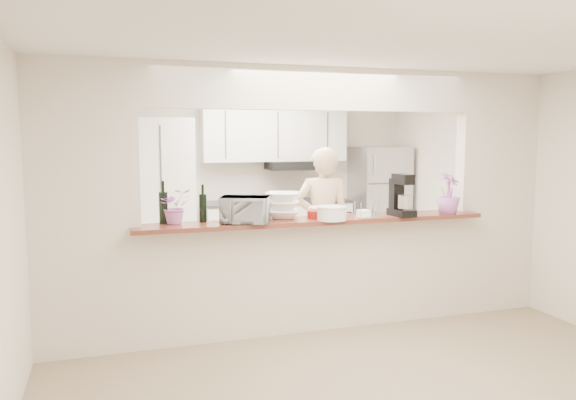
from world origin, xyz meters
name	(u,v)px	position (x,y,z in m)	size (l,w,h in m)	color
floor	(314,328)	(0.00, 0.00, 0.00)	(6.00, 6.00, 0.00)	gray
tile_overlay	(269,287)	(0.00, 1.55, 0.01)	(5.00, 2.90, 0.01)	#BCB8AA
partition	(315,177)	(0.00, 0.00, 1.48)	(5.00, 0.15, 2.50)	beige
bar_counter	(314,271)	(0.00, 0.00, 0.58)	(3.40, 0.38, 1.09)	beige
kitchen_cabinets	(233,200)	(-0.19, 2.72, 0.97)	(3.15, 0.62, 2.25)	silver
refrigerator	(379,203)	(2.05, 2.65, 0.85)	(0.75, 0.70, 1.70)	#A6A6AB
flower_left	(175,206)	(-1.30, 0.05, 1.25)	(0.28, 0.24, 0.31)	#CC6CA7
wine_bottle_a	(203,207)	(-1.05, 0.07, 1.22)	(0.07, 0.07, 0.34)	black
wine_bottle_b	(163,207)	(-1.40, 0.07, 1.24)	(0.08, 0.08, 0.38)	black
toaster_oven	(245,210)	(-0.70, -0.10, 1.21)	(0.43, 0.29, 0.24)	#BBBCC1
serving_bowls	(283,206)	(-0.30, 0.05, 1.21)	(0.33, 0.33, 0.24)	white
plate_stack_a	(332,213)	(0.10, -0.19, 1.15)	(0.28, 0.28, 0.13)	white
plate_stack_b	(323,212)	(0.10, 0.03, 1.14)	(0.27, 0.27, 0.10)	white
red_bowl	(315,214)	(0.00, -0.03, 1.13)	(0.16, 0.16, 0.07)	maroon
tan_bowl	(316,212)	(0.05, 0.08, 1.13)	(0.17, 0.17, 0.08)	beige
utensil_caddy	(368,208)	(0.49, -0.15, 1.18)	(0.25, 0.15, 0.23)	silver
stand_mixer	(401,197)	(0.85, -0.14, 1.27)	(0.20, 0.29, 0.41)	black
flower_right	(448,193)	(1.37, -0.15, 1.30)	(0.23, 0.23, 0.41)	#A762B6
person	(323,224)	(0.46, 0.93, 0.87)	(0.63, 0.41, 1.73)	beige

